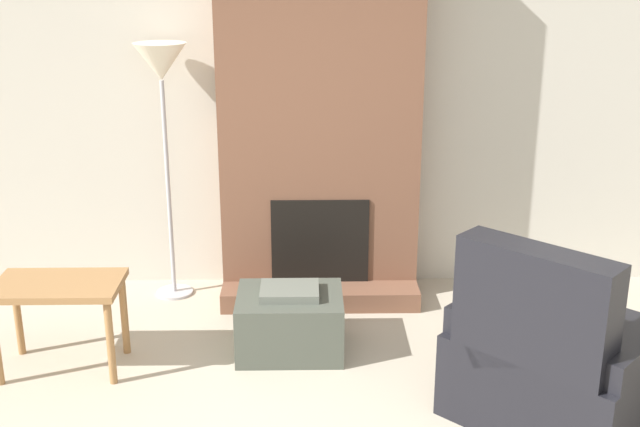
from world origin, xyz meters
name	(u,v)px	position (x,y,z in m)	size (l,w,h in m)	color
wall_back	(319,106)	(0.00, 2.93, 1.30)	(7.08, 0.06, 2.60)	beige
fireplace	(320,119)	(0.00, 2.72, 1.25)	(1.35, 0.60, 2.60)	brown
ottoman	(290,321)	(-0.20, 1.80, 0.19)	(0.64, 0.52, 0.42)	#474C42
armchair	(557,364)	(1.20, 1.04, 0.30)	(1.36, 1.36, 1.02)	black
side_table	(59,296)	(-1.51, 1.60, 0.46)	(0.72, 0.44, 0.54)	#9E7042
floor_lamp_left	(161,77)	(-1.04, 2.66, 1.54)	(0.35, 0.35, 1.76)	#ADADB2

